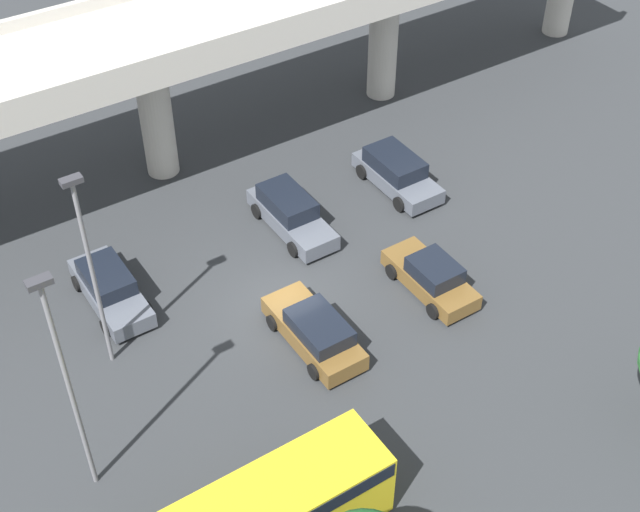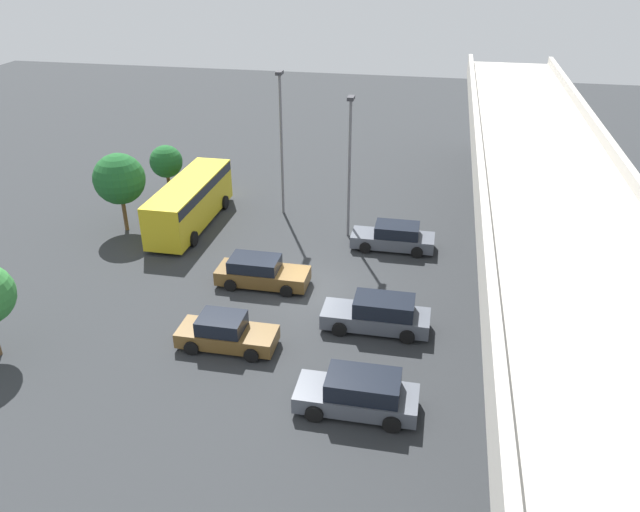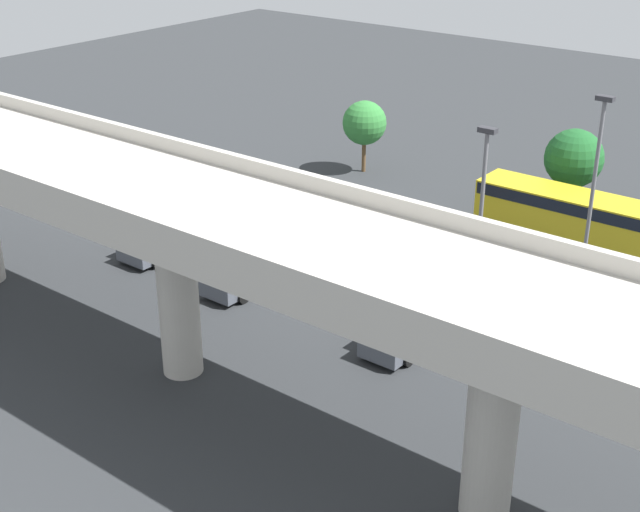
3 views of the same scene
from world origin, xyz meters
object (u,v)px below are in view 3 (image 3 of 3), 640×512
Objects in this scene: shuttle_bus at (568,215)px; tree_front_far_right at (364,123)px; parked_car_1 at (385,242)px; tree_front_right at (574,158)px; parked_car_3 at (296,216)px; parked_car_4 at (165,239)px; lamp_post_mid_lot at (481,215)px; lamp_post_near_aisle at (593,188)px; parked_car_2 at (250,270)px; parked_car_0 at (409,328)px.

shuttle_bus is 2.07× the size of tree_front_far_right.
parked_car_1 is 11.31m from tree_front_right.
tree_front_right is (-10.32, -9.90, 2.61)m from parked_car_3.
parked_car_4 is 0.56× the size of lamp_post_mid_lot.
parked_car_3 is 15.44m from lamp_post_near_aisle.
tree_front_far_right is at bearing -41.33° from lamp_post_mid_lot.
parked_car_1 is at bearing -24.18° from parked_car_2.
parked_car_4 is at bearing 88.93° from parked_car_2.
parked_car_1 is at bearing 90.01° from parked_car_3.
lamp_post_near_aisle reaches higher than tree_front_far_right.
shuttle_bus is at bearing 134.61° from parked_car_1.
parked_car_1 is at bearing 7.06° from lamp_post_near_aisle.
parked_car_3 is 13.33m from lamp_post_mid_lot.
parked_car_0 is 5.17m from lamp_post_mid_lot.
shuttle_bus is (-0.87, -12.58, 0.97)m from parked_car_0.
parked_car_1 is 0.53× the size of shuttle_bus.
lamp_post_mid_lot reaches higher than shuttle_bus.
parked_car_2 is 0.54× the size of lamp_post_near_aisle.
lamp_post_near_aisle is at bearing 97.06° from parked_car_1.
parked_car_1 is 1.09× the size of tree_front_far_right.
parked_car_3 is at bearing -89.99° from parked_car_1.
tree_front_right is (1.51, -3.65, 1.61)m from shuttle_bus.
lamp_post_mid_lot reaches higher than tree_front_far_right.
tree_front_far_right reaches higher than parked_car_0.
lamp_post_near_aisle is at bearing 154.31° from tree_front_far_right.
lamp_post_near_aisle reaches higher than tree_front_right.
tree_front_right is at bearing -63.29° from lamp_post_near_aisle.
parked_car_0 is 0.57× the size of lamp_post_mid_lot.
lamp_post_near_aisle is (-17.68, -7.41, 4.42)m from parked_car_4.
parked_car_2 is 16.77m from tree_front_far_right.
shuttle_bus is (-11.82, -6.25, 0.99)m from parked_car_3.
tree_front_right reaches higher than shuttle_bus.
parked_car_3 is 10.03m from tree_front_far_right.
parked_car_0 is 12.65m from parked_car_3.
tree_front_far_right is (14.34, -3.18, 1.32)m from shuttle_bus.
tree_front_right is at bearing 2.24° from parked_car_0.
parked_car_4 is at bearing -25.26° from parked_car_3.
parked_car_4 is 0.52× the size of shuttle_bus.
parked_car_0 is at bearing 130.51° from tree_front_far_right.
parked_car_1 is 5.49m from parked_car_3.
tree_front_right reaches higher than parked_car_2.
parked_car_2 reaches higher than parked_car_3.
tree_front_right is at bearing 153.98° from parked_car_1.
lamp_post_near_aisle is (-14.72, -1.14, 4.51)m from parked_car_3.
parked_car_2 is at bearing -126.08° from shuttle_bus.
lamp_post_near_aisle reaches higher than parked_car_0.
parked_car_2 is (2.86, 6.37, 0.06)m from parked_car_1.
parked_car_1 is 0.98× the size of tree_front_right.
lamp_post_mid_lot is at bearing -73.18° from parked_car_2.
parked_car_2 is at bearing 22.38° from parked_car_3.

